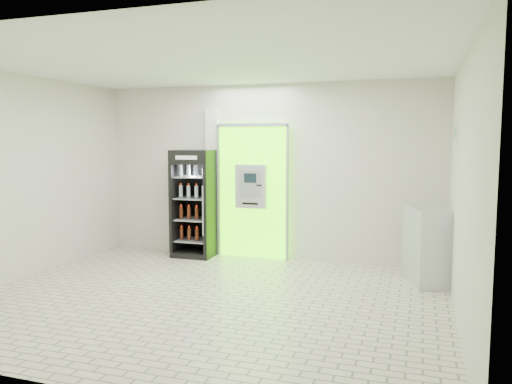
% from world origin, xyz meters
% --- Properties ---
extents(ground, '(6.00, 6.00, 0.00)m').
position_xyz_m(ground, '(0.00, 0.00, 0.00)').
color(ground, beige).
rests_on(ground, ground).
extents(room_shell, '(6.00, 6.00, 6.00)m').
position_xyz_m(room_shell, '(0.00, 0.00, 1.84)').
color(room_shell, beige).
rests_on(room_shell, ground).
extents(atm_assembly, '(1.30, 0.24, 2.33)m').
position_xyz_m(atm_assembly, '(-0.20, 2.41, 1.17)').
color(atm_assembly, '#54FF00').
rests_on(atm_assembly, ground).
extents(pillar, '(0.22, 0.11, 2.60)m').
position_xyz_m(pillar, '(-0.98, 2.45, 1.30)').
color(pillar, silver).
rests_on(pillar, ground).
extents(beverage_cooler, '(0.72, 0.68, 1.87)m').
position_xyz_m(beverage_cooler, '(-1.20, 2.19, 0.90)').
color(beverage_cooler, black).
rests_on(beverage_cooler, ground).
extents(steel_cabinet, '(0.80, 0.95, 1.09)m').
position_xyz_m(steel_cabinet, '(2.72, 1.66, 0.54)').
color(steel_cabinet, '#B7BABF').
rests_on(steel_cabinet, ground).
extents(exit_sign, '(0.02, 0.22, 0.26)m').
position_xyz_m(exit_sign, '(2.99, 1.40, 2.12)').
color(exit_sign, white).
rests_on(exit_sign, room_shell).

